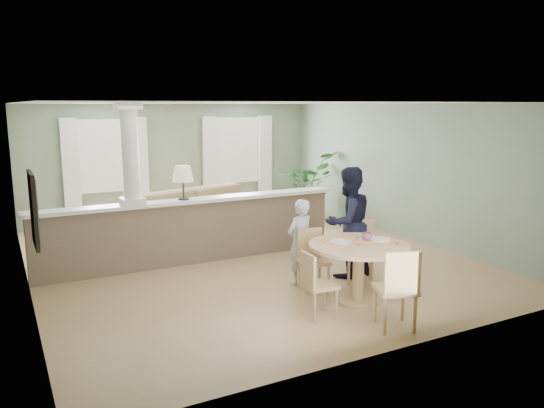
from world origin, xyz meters
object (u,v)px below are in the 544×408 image
chair_far_man (360,248)px  houseplant (306,185)px  chair_far_boy (312,257)px  chair_near (398,286)px  child_person (300,242)px  chair_side (315,282)px  dining_table (359,256)px  man_person (348,222)px  sofa (202,213)px

chair_far_man → houseplant: bearing=103.6°
chair_far_boy → chair_far_man: chair_far_man is taller
chair_near → child_person: (-0.16, 2.01, 0.09)m
chair_near → chair_side: 1.03m
houseplant → dining_table: size_ratio=1.17×
houseplant → dining_table: 5.51m
chair_near → chair_far_boy: bearing=-66.1°
chair_far_boy → chair_near: (0.12, -1.72, 0.07)m
man_person → sofa: bearing=-78.8°
child_person → houseplant: bearing=-136.0°
chair_near → child_person: bearing=-65.5°
chair_far_boy → chair_far_man: 0.85m
chair_far_man → child_person: 0.95m
houseplant → chair_far_boy: (-2.51, -4.28, -0.30)m
sofa → chair_near: size_ratio=3.22×
houseplant → chair_side: (-3.04, -5.20, -0.32)m
chair_far_man → man_person: size_ratio=0.54×
sofa → dining_table: size_ratio=2.39×
dining_table → sofa: bearing=97.3°
houseplant → chair_side: size_ratio=1.87×
chair_far_boy → dining_table: bearing=-60.1°
chair_far_man → chair_side: bearing=-112.4°
chair_far_man → man_person: bearing=131.0°
child_person → sofa: bearing=-99.0°
dining_table → chair_near: chair_near is taller
houseplant → man_person: man_person is taller
chair_side → child_person: 1.32m
houseplant → chair_near: houseplant is taller
chair_far_boy → chair_near: bearing=-76.2°
sofa → dining_table: sofa is taller
dining_table → chair_far_boy: (-0.27, 0.75, -0.16)m
child_person → man_person: (0.85, -0.03, 0.22)m
chair_near → chair_far_man: bearing=-93.3°
houseplant → child_person: size_ratio=1.22×
sofa → houseplant: 2.88m
chair_side → chair_far_boy: bearing=-26.0°
child_person → man_person: bearing=164.5°
sofa → chair_side: 4.71m
man_person → chair_near: bearing=64.2°
sofa → chair_far_man: (1.16, -3.82, 0.05)m
chair_side → man_person: bearing=-44.8°
chair_far_boy → child_person: bearing=107.3°
chair_side → child_person: child_person is taller
houseplant → chair_side: houseplant is taller
chair_far_boy → child_person: size_ratio=0.68×
child_person → man_person: man_person is taller
chair_side → man_person: 1.83m
sofa → chair_near: 5.53m
child_person → chair_side: bearing=54.5°
dining_table → man_person: size_ratio=0.78×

